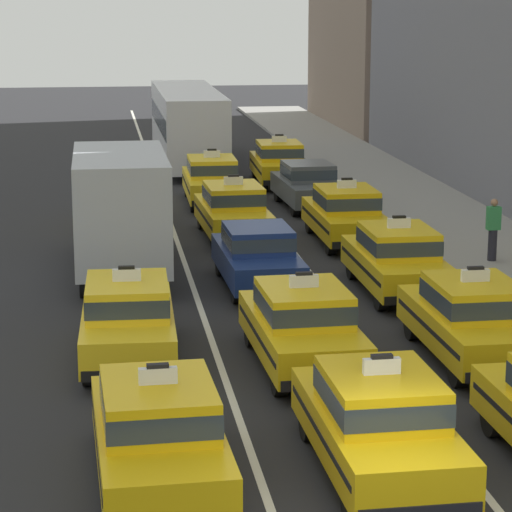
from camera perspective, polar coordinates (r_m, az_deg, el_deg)
The scene contains 18 objects.
lane_stripe_left_center at distance 34.46m, azimuth -3.97°, elevation 0.83°, with size 0.14×80.00×0.01m, color silver.
lane_stripe_center_right at distance 34.82m, azimuth 1.29°, elevation 0.99°, with size 0.14×80.00×0.01m, color silver.
taxi_left_nearest at distance 17.10m, azimuth -4.87°, elevation -8.70°, with size 1.96×4.61×1.96m.
taxi_left_second at distance 22.99m, azimuth -6.39°, elevation -3.06°, with size 1.94×4.61×1.96m.
box_truck_left_third at distance 30.03m, azimuth -6.77°, elevation 2.44°, with size 2.31×6.96×3.27m.
taxi_left_fourth at distance 36.60m, azimuth -6.67°, elevation 2.88°, with size 1.99×4.63×1.96m.
taxi_center_nearest at distance 17.54m, azimuth 6.10°, elevation -8.15°, with size 1.89×4.59×1.96m.
taxi_center_second at distance 22.38m, azimuth 2.32°, elevation -3.43°, with size 1.94×4.61×1.96m.
sedan_center_third at distance 28.49m, azimuth 0.07°, elevation 0.06°, with size 1.87×4.34×1.58m.
taxi_center_fourth at distance 34.32m, azimuth -1.15°, elevation 2.30°, with size 1.95×4.61×1.96m.
taxi_center_fifth at distance 40.14m, azimuth -2.21°, elevation 3.83°, with size 1.89×4.59×1.96m.
bus_center_sixth at distance 49.76m, azimuth -3.42°, elevation 6.65°, with size 2.55×11.21×3.22m.
taxi_right_second at distance 23.21m, azimuth 10.66°, elevation -3.06°, with size 1.85×4.57×1.96m.
taxi_right_third at distance 28.17m, azimuth 7.01°, elevation -0.12°, with size 1.84×4.57×1.96m.
taxi_right_fourth at distance 33.82m, azimuth 4.47°, elevation 2.11°, with size 1.83×4.56×1.96m.
sedan_right_fifth at distance 39.38m, azimuth 2.58°, elevation 3.61°, with size 1.92×4.36×1.58m.
taxi_right_sixth at distance 44.36m, azimuth 1.14°, elevation 4.70°, with size 1.95×4.61×1.96m.
pedestrian_by_storefront at distance 31.46m, azimuth 11.69°, elevation 1.31°, with size 0.36×0.24×1.69m.
Camera 1 is at (-3.90, -13.63, 7.13)m, focal length 80.54 mm.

